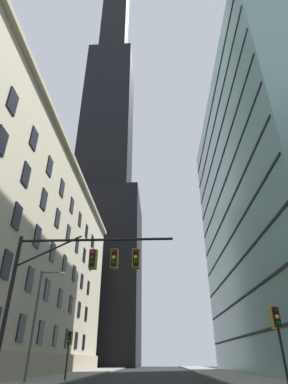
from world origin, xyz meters
TOP-DOWN VIEW (x-y plane):
  - dark_skyscraper at (-15.50, 72.85)m, footprint 23.17×23.17m
  - glass_office_midrise at (19.46, 30.20)m, footprint 17.02×41.82m
  - traffic_signal_mast at (-2.92, 5.54)m, footprint 8.69×0.63m
  - traffic_light_near_right at (6.85, 6.07)m, footprint 0.40×0.63m
  - traffic_light_far_left at (-6.45, 17.42)m, footprint 0.40×0.63m
  - street_lamppost at (-8.45, 14.94)m, footprint 2.14×0.32m

SIDE VIEW (x-z plane):
  - traffic_light_far_left at x=-6.45m, z-range 1.21..4.78m
  - traffic_light_near_right at x=6.85m, z-range 1.30..5.10m
  - street_lamppost at x=-8.45m, z-range 0.87..8.89m
  - traffic_signal_mast at x=-2.92m, z-range 1.92..9.47m
  - glass_office_midrise at x=19.46m, z-range 0.00..43.80m
  - dark_skyscraper at x=-15.50m, z-range -41.43..167.54m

